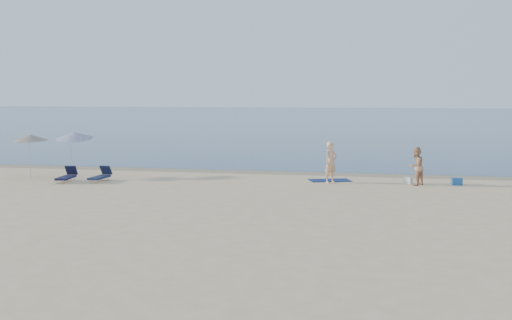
{
  "coord_description": "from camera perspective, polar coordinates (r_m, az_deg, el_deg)",
  "views": [
    {
      "loc": [
        5.44,
        -13.26,
        4.09
      ],
      "look_at": [
        -0.7,
        16.0,
        1.0
      ],
      "focal_mm": 45.0,
      "sensor_mm": 36.0,
      "label": 1
    }
  ],
  "objects": [
    {
      "name": "beach_towel",
      "position": [
        30.53,
        6.56,
        -1.81
      ],
      "size": [
        2.13,
        1.61,
        0.03
      ],
      "primitive_type": "cube",
      "rotation": [
        0.0,
        0.0,
        0.34
      ],
      "color": "#0E1D49",
      "rests_on": "ground"
    },
    {
      "name": "ground",
      "position": [
        14.91,
        -10.2,
        -10.11
      ],
      "size": [
        160.0,
        160.0,
        0.0
      ],
      "primitive_type": "plane",
      "color": "#D3B78C",
      "rests_on": "ground"
    },
    {
      "name": "lounger_left",
      "position": [
        31.21,
        -16.47,
        -1.4
      ],
      "size": [
        0.72,
        1.66,
        0.71
      ],
      "rotation": [
        0.0,
        0.0,
        0.12
      ],
      "color": "#121533",
      "rests_on": "ground"
    },
    {
      "name": "person_right",
      "position": [
        29.57,
        14.03,
        -0.55
      ],
      "size": [
        1.01,
        1.06,
        1.72
      ],
      "primitive_type": "imported",
      "rotation": [
        0.0,
        0.0,
        -2.16
      ],
      "color": "tan",
      "rests_on": "ground"
    },
    {
      "name": "white_bag",
      "position": [
        30.02,
        13.34,
        -1.79
      ],
      "size": [
        0.46,
        0.43,
        0.31
      ],
      "primitive_type": "cube",
      "rotation": [
        0.0,
        0.0,
        -0.42
      ],
      "color": "silver",
      "rests_on": "ground"
    },
    {
      "name": "umbrella_far",
      "position": [
        33.11,
        -19.46,
        1.89
      ],
      "size": [
        2.16,
        2.17,
        2.23
      ],
      "rotation": [
        0.0,
        0.0,
        -0.35
      ],
      "color": "silver",
      "rests_on": "ground"
    },
    {
      "name": "blue_cooler",
      "position": [
        30.3,
        17.41,
        -1.82
      ],
      "size": [
        0.5,
        0.39,
        0.33
      ],
      "primitive_type": "cube",
      "rotation": [
        0.0,
        0.0,
        0.13
      ],
      "color": "#1E59A6",
      "rests_on": "ground"
    },
    {
      "name": "person_left",
      "position": [
        29.65,
        6.67,
        -0.2
      ],
      "size": [
        0.79,
        0.84,
        1.92
      ],
      "primitive_type": "imported",
      "rotation": [
        0.0,
        0.0,
        0.91
      ],
      "color": "tan",
      "rests_on": "ground"
    },
    {
      "name": "lounger_right",
      "position": [
        30.91,
        -13.66,
        -1.4
      ],
      "size": [
        0.56,
        1.59,
        0.7
      ],
      "rotation": [
        0.0,
        0.0,
        -0.03
      ],
      "color": "#161E3D",
      "rests_on": "ground"
    },
    {
      "name": "sea",
      "position": [
        113.47,
        9.12,
        3.76
      ],
      "size": [
        240.0,
        160.0,
        0.01
      ],
      "primitive_type": "cube",
      "color": "#0D284E",
      "rests_on": "ground"
    },
    {
      "name": "umbrella_near",
      "position": [
        32.83,
        -15.87,
        2.11
      ],
      "size": [
        1.96,
        1.98,
        2.39
      ],
      "rotation": [
        0.0,
        0.0,
        0.08
      ],
      "color": "silver",
      "rests_on": "ground"
    },
    {
      "name": "wet_sand_strip",
      "position": [
        33.36,
        2.38,
        -1.14
      ],
      "size": [
        240.0,
        1.6,
        0.0
      ],
      "primitive_type": "cube",
      "color": "#847254",
      "rests_on": "ground"
    }
  ]
}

